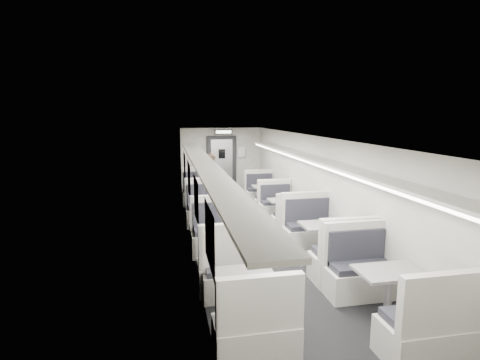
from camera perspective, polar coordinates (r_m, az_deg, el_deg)
name	(u,v)px	position (r m, az deg, el deg)	size (l,w,h in m)	color
room	(261,193)	(8.24, 3.16, -2.01)	(3.24, 12.24, 2.64)	black
booth_left_a	(202,198)	(11.38, -5.81, -2.75)	(1.11, 2.25, 1.20)	silver
booth_left_b	(211,219)	(9.16, -4.45, -5.88)	(1.13, 2.29, 1.22)	silver
booth_left_c	(224,249)	(7.19, -2.49, -10.42)	(1.12, 2.28, 1.22)	silver
booth_left_d	(243,296)	(5.55, 0.49, -17.28)	(1.03, 2.09, 1.12)	silver
booth_right_a	(266,196)	(11.78, 3.92, -2.51)	(0.98, 1.99, 1.07)	silver
booth_right_b	(284,212)	(10.03, 6.69, -4.84)	(0.97, 1.97, 1.05)	silver
booth_right_c	(324,243)	(7.68, 12.71, -9.32)	(1.12, 2.28, 1.22)	silver
booth_right_d	(388,296)	(5.90, 21.64, -16.06)	(1.10, 2.23, 1.19)	silver
passenger	(211,182)	(11.31, -4.38, -0.36)	(0.64, 0.42, 1.75)	black
window_a	(185,167)	(11.33, -8.42, 2.00)	(0.02, 1.18, 0.84)	black
window_b	(189,179)	(9.16, -7.76, 0.10)	(0.02, 1.18, 0.84)	black
window_c	(196,200)	(7.01, -6.68, -2.98)	(0.02, 1.18, 0.84)	black
window_d	(210,238)	(4.90, -4.63, -8.74)	(0.02, 1.18, 0.84)	black
luggage_rack_left	(205,164)	(7.61, -5.35, 2.43)	(0.46, 10.40, 0.09)	silver
luggage_rack_right	(320,161)	(8.24, 12.16, 2.83)	(0.46, 10.40, 0.09)	silver
vestibule_door	(222,165)	(14.01, -2.80, 2.37)	(1.10, 0.13, 2.10)	black
exit_sign	(223,132)	(13.42, -2.55, 7.35)	(0.62, 0.12, 0.16)	black
wall_notice	(241,152)	(14.07, 0.22, 4.30)	(0.32, 0.02, 0.40)	silver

